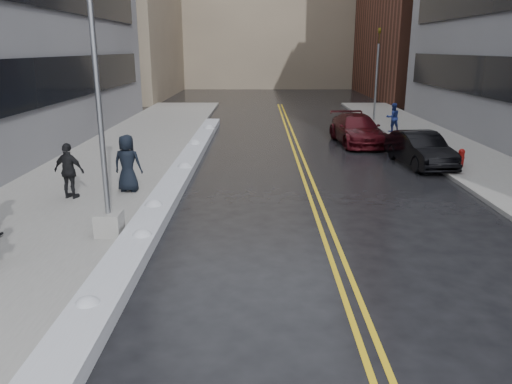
{
  "coord_description": "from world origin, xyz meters",
  "views": [
    {
      "loc": [
        0.61,
        -10.26,
        4.86
      ],
      "look_at": [
        0.54,
        2.07,
        1.3
      ],
      "focal_mm": 35.0,
      "sensor_mm": 36.0,
      "label": 1
    }
  ],
  "objects_px": {
    "fire_hydrant": "(461,157)",
    "car_black": "(420,149)",
    "traffic_signal": "(377,71)",
    "pedestrian_east": "(393,117)",
    "pedestrian_c": "(128,163)",
    "pedestrian_d": "(69,171)",
    "car_maroon": "(357,130)",
    "lamppost": "(102,145)"
  },
  "relations": [
    {
      "from": "pedestrian_c",
      "to": "traffic_signal",
      "type": "bearing_deg",
      "value": -117.53
    },
    {
      "from": "pedestrian_east",
      "to": "car_maroon",
      "type": "height_order",
      "value": "pedestrian_east"
    },
    {
      "from": "pedestrian_c",
      "to": "car_maroon",
      "type": "distance_m",
      "value": 13.61
    },
    {
      "from": "car_black",
      "to": "car_maroon",
      "type": "xyz_separation_m",
      "value": [
        -1.74,
        5.11,
        0.03
      ]
    },
    {
      "from": "pedestrian_east",
      "to": "car_black",
      "type": "relative_size",
      "value": 0.38
    },
    {
      "from": "pedestrian_east",
      "to": "car_black",
      "type": "distance_m",
      "value": 8.26
    },
    {
      "from": "fire_hydrant",
      "to": "pedestrian_c",
      "type": "height_order",
      "value": "pedestrian_c"
    },
    {
      "from": "traffic_signal",
      "to": "car_maroon",
      "type": "height_order",
      "value": "traffic_signal"
    },
    {
      "from": "pedestrian_d",
      "to": "car_maroon",
      "type": "bearing_deg",
      "value": -121.82
    },
    {
      "from": "pedestrian_d",
      "to": "car_maroon",
      "type": "xyz_separation_m",
      "value": [
        11.27,
        10.48,
        -0.3
      ]
    },
    {
      "from": "traffic_signal",
      "to": "pedestrian_c",
      "type": "xyz_separation_m",
      "value": [
        -12.32,
        -17.86,
        -2.28
      ]
    },
    {
      "from": "lamppost",
      "to": "pedestrian_c",
      "type": "relative_size",
      "value": 3.91
    },
    {
      "from": "pedestrian_d",
      "to": "car_black",
      "type": "distance_m",
      "value": 14.07
    },
    {
      "from": "fire_hydrant",
      "to": "pedestrian_d",
      "type": "bearing_deg",
      "value": -162.13
    },
    {
      "from": "fire_hydrant",
      "to": "pedestrian_east",
      "type": "distance_m",
      "value": 8.93
    },
    {
      "from": "pedestrian_c",
      "to": "car_black",
      "type": "bearing_deg",
      "value": -151.02
    },
    {
      "from": "pedestrian_east",
      "to": "car_black",
      "type": "bearing_deg",
      "value": 71.69
    },
    {
      "from": "car_maroon",
      "to": "pedestrian_c",
      "type": "bearing_deg",
      "value": -139.21
    },
    {
      "from": "traffic_signal",
      "to": "car_maroon",
      "type": "distance_m",
      "value": 9.04
    },
    {
      "from": "pedestrian_c",
      "to": "lamppost",
      "type": "bearing_deg",
      "value": 104.28
    },
    {
      "from": "lamppost",
      "to": "car_maroon",
      "type": "relative_size",
      "value": 1.46
    },
    {
      "from": "traffic_signal",
      "to": "lamppost",
      "type": "bearing_deg",
      "value": -118.21
    },
    {
      "from": "fire_hydrant",
      "to": "car_black",
      "type": "relative_size",
      "value": 0.17
    },
    {
      "from": "pedestrian_d",
      "to": "fire_hydrant",
      "type": "bearing_deg",
      "value": -146.87
    },
    {
      "from": "lamppost",
      "to": "pedestrian_d",
      "type": "relative_size",
      "value": 4.2
    },
    {
      "from": "pedestrian_d",
      "to": "car_maroon",
      "type": "height_order",
      "value": "pedestrian_d"
    },
    {
      "from": "traffic_signal",
      "to": "pedestrian_east",
      "type": "bearing_deg",
      "value": -90.76
    },
    {
      "from": "fire_hydrant",
      "to": "car_maroon",
      "type": "relative_size",
      "value": 0.14
    },
    {
      "from": "fire_hydrant",
      "to": "car_maroon",
      "type": "height_order",
      "value": "car_maroon"
    },
    {
      "from": "car_black",
      "to": "traffic_signal",
      "type": "bearing_deg",
      "value": 78.46
    },
    {
      "from": "pedestrian_c",
      "to": "pedestrian_east",
      "type": "xyz_separation_m",
      "value": [
        12.26,
        12.75,
        -0.14
      ]
    },
    {
      "from": "traffic_signal",
      "to": "pedestrian_east",
      "type": "xyz_separation_m",
      "value": [
        -0.07,
        -5.1,
        -2.42
      ]
    },
    {
      "from": "lamppost",
      "to": "traffic_signal",
      "type": "distance_m",
      "value": 24.98
    },
    {
      "from": "pedestrian_d",
      "to": "pedestrian_east",
      "type": "bearing_deg",
      "value": -120.5
    },
    {
      "from": "car_black",
      "to": "car_maroon",
      "type": "height_order",
      "value": "car_maroon"
    },
    {
      "from": "lamppost",
      "to": "car_black",
      "type": "relative_size",
      "value": 1.74
    },
    {
      "from": "fire_hydrant",
      "to": "pedestrian_east",
      "type": "bearing_deg",
      "value": 93.65
    },
    {
      "from": "lamppost",
      "to": "pedestrian_d",
      "type": "xyz_separation_m",
      "value": [
        -2.2,
        3.32,
        -1.48
      ]
    },
    {
      "from": "pedestrian_d",
      "to": "car_black",
      "type": "relative_size",
      "value": 0.41
    },
    {
      "from": "lamppost",
      "to": "pedestrian_east",
      "type": "relative_size",
      "value": 4.58
    },
    {
      "from": "pedestrian_east",
      "to": "lamppost",
      "type": "bearing_deg",
      "value": 43.4
    },
    {
      "from": "lamppost",
      "to": "car_black",
      "type": "bearing_deg",
      "value": 38.84
    }
  ]
}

